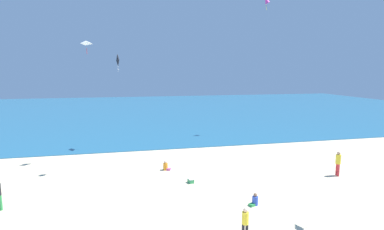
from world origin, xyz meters
TOP-DOWN VIEW (x-y plane):
  - ground_plane at (0.00, 10.00)m, footprint 120.00×120.00m
  - ocean_water at (0.00, 48.62)m, footprint 120.00×60.00m
  - cooler_box at (0.38, 9.96)m, footprint 0.40×0.50m
  - person_0 at (10.59, 9.03)m, footprint 0.38×0.38m
  - person_3 at (3.04, 5.96)m, footprint 0.60×0.47m
  - person_5 at (1.22, 2.92)m, footprint 0.34×0.34m
  - person_6 at (-0.85, 12.86)m, footprint 0.63×0.52m
  - kite_white at (-6.40, 16.48)m, footprint 0.83×0.75m
  - kite_magenta at (11.95, 23.66)m, footprint 0.90×0.72m
  - kite_black at (-4.16, 20.21)m, footprint 0.30×1.03m

SIDE VIEW (x-z plane):
  - ground_plane at x=0.00m, z-range 0.00..0.00m
  - ocean_water at x=0.00m, z-range 0.00..0.05m
  - cooler_box at x=0.38m, z-range 0.00..0.28m
  - person_3 at x=3.04m, z-range -0.09..0.59m
  - person_6 at x=-0.85m, z-range -0.09..0.61m
  - person_5 at x=1.22m, z-range 0.11..1.55m
  - person_0 at x=10.59m, z-range 0.13..1.86m
  - kite_black at x=-4.16m, z-range 7.39..8.96m
  - kite_white at x=-6.40m, z-range 8.85..9.93m
  - kite_magenta at x=11.95m, z-range 14.20..15.71m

